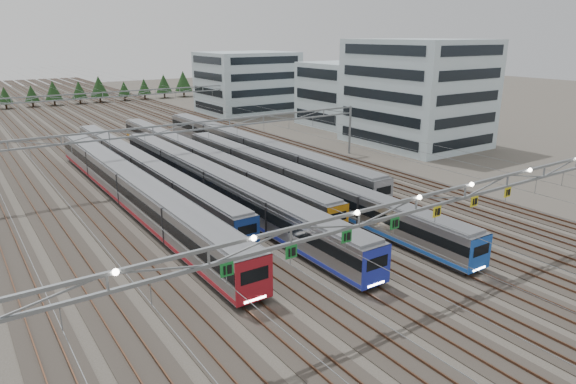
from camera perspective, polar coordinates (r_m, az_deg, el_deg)
ground at (r=41.79m, az=13.33°, el=-10.85°), size 400.00×400.00×0.00m
track_bed at (r=128.74m, az=-21.37°, el=8.05°), size 54.00×260.00×5.42m
train_a at (r=61.83m, az=-17.04°, el=0.42°), size 3.12×56.39×4.07m
train_b at (r=72.25m, az=-15.98°, el=2.62°), size 2.66×58.09×3.45m
train_c at (r=61.81m, az=-8.09°, el=0.89°), size 2.92×55.60×3.81m
train_d at (r=75.62m, az=-9.58°, el=3.69°), size 2.67×62.52×3.47m
train_e at (r=63.50m, az=0.52°, el=1.37°), size 2.72×54.54×3.53m
train_f at (r=80.30m, az=-4.00°, el=4.83°), size 2.98×57.99×3.88m
gantry_near at (r=38.92m, az=14.12°, el=-1.67°), size 56.36×0.61×8.08m
gantry_mid at (r=71.37m, az=-10.48°, el=6.46°), size 56.36×0.36×8.00m
gantry_far at (r=113.65m, az=-19.86°, el=9.65°), size 56.36×0.36×8.00m
depot_bldg_south at (r=95.98m, az=14.12°, el=10.64°), size 18.00×22.00×18.45m
depot_bldg_mid at (r=114.16m, az=5.98°, el=10.75°), size 14.00×16.00×13.44m
depot_bldg_north at (r=133.83m, az=-4.55°, el=12.05°), size 22.00×18.00×14.97m
treeline at (r=160.25m, az=-23.40°, el=10.40°), size 100.10×5.60×7.02m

